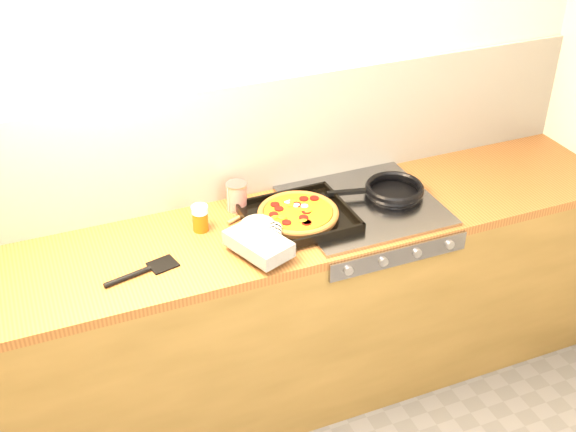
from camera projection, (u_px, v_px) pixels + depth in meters
name	position (u px, v px, depth m)	size (l,w,h in m)	color
room_shell	(237.00, 143.00, 2.96)	(3.20, 3.20, 3.20)	white
counter_run	(265.00, 316.00, 3.11)	(3.20, 0.62, 0.90)	olive
stovetop	(364.00, 206.00, 3.01)	(0.60, 0.56, 0.02)	gray
pizza_on_tray	(287.00, 221.00, 2.84)	(0.55, 0.48, 0.07)	black
frying_pan	(393.00, 190.00, 3.06)	(0.44, 0.30, 0.04)	black
tomato_can	(237.00, 196.00, 2.97)	(0.10, 0.10, 0.12)	maroon
juice_glass	(200.00, 218.00, 2.84)	(0.08, 0.08, 0.11)	#E04E0D
wooden_spoon	(260.00, 206.00, 3.00)	(0.29, 0.14, 0.02)	#A57546
black_spatula	(142.00, 272.00, 2.62)	(0.29, 0.12, 0.02)	black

